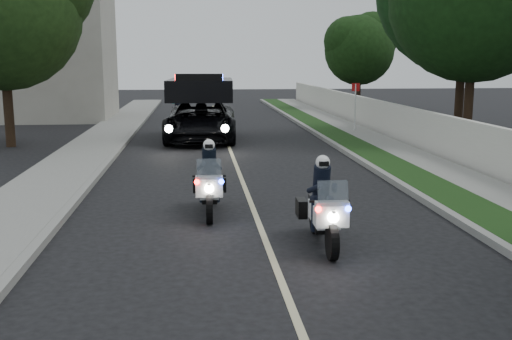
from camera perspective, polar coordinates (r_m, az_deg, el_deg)
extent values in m
plane|color=black|center=(9.65, 2.10, -9.73)|extent=(120.00, 120.00, 0.00)
cube|color=gray|center=(19.98, 9.88, 0.93)|extent=(0.20, 60.00, 0.15)
cube|color=#193814|center=(20.18, 11.80, 0.96)|extent=(1.20, 60.00, 0.16)
cube|color=gray|center=(20.61, 15.25, 1.01)|extent=(1.40, 60.00, 0.16)
cube|color=beige|center=(20.89, 17.90, 2.86)|extent=(0.22, 60.00, 1.50)
cube|color=gray|center=(19.46, -14.07, 0.51)|extent=(0.20, 60.00, 0.15)
cube|color=gray|center=(19.65, -17.24, 0.46)|extent=(2.00, 60.00, 0.16)
cube|color=#A8A396|center=(36.05, -20.10, 10.10)|extent=(8.00, 6.00, 7.00)
cube|color=#BFB78C|center=(19.30, -1.93, 0.53)|extent=(0.12, 50.00, 0.01)
imported|color=black|center=(25.30, -5.23, 2.85)|extent=(3.12, 6.27, 2.99)
imported|color=black|center=(34.08, -7.33, 4.76)|extent=(0.72, 1.89, 0.98)
imported|color=black|center=(34.08, -7.33, 4.76)|extent=(0.61, 0.44, 1.60)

